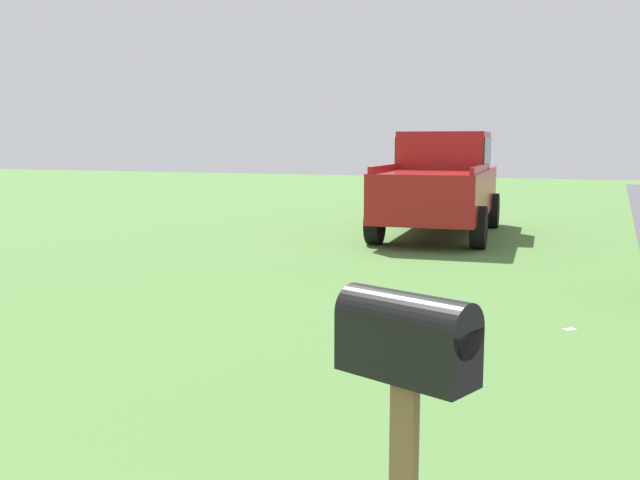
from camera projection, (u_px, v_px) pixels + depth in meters
The scene contains 5 objects.
mailbox at pixel (406, 362), 2.57m from camera, with size 0.37×0.56×1.32m.
pickup_truck at pixel (441, 181), 14.38m from camera, with size 5.17×2.49×2.09m.
litter_wrapper_by_mailbox at pixel (570, 329), 7.07m from camera, with size 0.12×0.08×0.01m, color silver.
litter_bottle_midfield_b at pixel (399, 321), 7.26m from camera, with size 0.07×0.07×0.22m, color #B2D8BF.
litter_can_near_hydrant at pixel (473, 355), 6.10m from camera, with size 0.07×0.07×0.12m, color silver.
Camera 1 is at (0.79, -1.49, 1.85)m, focal length 39.59 mm.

